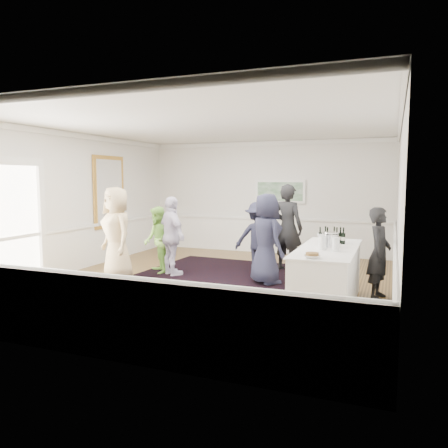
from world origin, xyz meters
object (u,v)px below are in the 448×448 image
at_px(bartender, 379,253).
at_px(nut_bowl, 312,256).
at_px(guest_tan, 117,234).
at_px(guest_navy, 266,239).
at_px(guest_green, 158,240).
at_px(serving_table, 327,277).
at_px(guest_lilac, 172,236).
at_px(ice_bucket, 331,240).
at_px(guest_dark_b, 288,228).
at_px(guest_dark_a, 258,237).

xyz_separation_m(bartender, nut_bowl, (-0.87, -1.89, 0.21)).
xyz_separation_m(guest_tan, guest_navy, (2.99, 0.87, -0.06)).
bearing_deg(nut_bowl, guest_green, 149.52).
xyz_separation_m(serving_table, guest_green, (-3.96, 1.24, 0.26)).
relative_size(guest_lilac, ice_bucket, 6.75).
bearing_deg(guest_lilac, serving_table, -162.88).
xyz_separation_m(guest_dark_b, ice_bucket, (1.31, -2.42, 0.10)).
bearing_deg(guest_navy, guest_dark_a, -23.59).
relative_size(guest_lilac, guest_dark_b, 0.87).
relative_size(guest_lilac, guest_navy, 0.95).
relative_size(serving_table, bartender, 1.50).
distance_m(bartender, guest_lilac, 4.33).
height_order(guest_tan, guest_dark_b, guest_dark_b).
relative_size(serving_table, guest_lilac, 1.40).
relative_size(guest_navy, ice_bucket, 7.11).
bearing_deg(serving_table, bartender, 46.98).
xyz_separation_m(bartender, guest_lilac, (-4.32, 0.28, 0.06)).
height_order(guest_dark_b, nut_bowl, guest_dark_b).
distance_m(guest_green, guest_dark_a, 2.28).
distance_m(guest_lilac, ice_bucket, 3.71).
bearing_deg(bartender, guest_green, 93.45).
xyz_separation_m(guest_green, guest_dark_a, (2.08, 0.93, 0.05)).
bearing_deg(guest_tan, bartender, 37.97).
xyz_separation_m(guest_lilac, guest_dark_b, (2.26, 1.43, 0.13)).
bearing_deg(serving_table, nut_bowl, -94.42).
height_order(serving_table, guest_navy, guest_navy).
distance_m(serving_table, ice_bucket, 0.63).
bearing_deg(serving_table, guest_dark_b, 116.56).
bearing_deg(guest_lilac, guest_green, 19.60).
relative_size(guest_lilac, nut_bowl, 7.28).
height_order(serving_table, guest_dark_b, guest_dark_b).
bearing_deg(guest_lilac, guest_navy, -144.58).
bearing_deg(guest_dark_a, bartender, 139.90).
height_order(guest_green, guest_navy, guest_navy).
relative_size(guest_tan, guest_lilac, 1.13).
distance_m(bartender, guest_navy, 2.20).
height_order(bartender, ice_bucket, bartender).
height_order(guest_green, guest_lilac, guest_lilac).
xyz_separation_m(guest_tan, guest_dark_b, (3.10, 2.27, 0.02)).
distance_m(guest_green, guest_dark_b, 3.00).
xyz_separation_m(guest_tan, ice_bucket, (4.41, -0.15, 0.13)).
distance_m(bartender, guest_dark_b, 2.68).
height_order(guest_tan, guest_navy, guest_tan).
bearing_deg(guest_green, ice_bucket, 32.82).
xyz_separation_m(guest_navy, nut_bowl, (1.31, -2.19, 0.11)).
relative_size(guest_green, ice_bucket, 5.84).
bearing_deg(guest_dark_a, guest_green, 10.50).
height_order(bartender, guest_green, bartender).
height_order(bartender, guest_tan, guest_tan).
bearing_deg(guest_dark_a, guest_lilac, 18.69).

